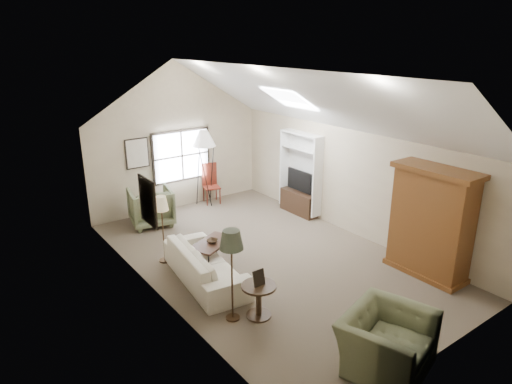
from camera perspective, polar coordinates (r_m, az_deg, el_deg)
room_shell at (r=8.94m, az=1.55°, el=10.35°), size 5.01×8.01×4.00m
window at (r=12.64m, az=-9.29°, el=4.50°), size 1.72×0.08×1.42m
skylight at (r=10.45m, az=4.20°, el=11.61°), size 0.80×1.20×0.52m
wall_art at (r=10.00m, az=-14.06°, el=2.00°), size 1.97×3.71×0.88m
armoire at (r=9.53m, az=21.06°, el=-3.57°), size 0.60×1.50×2.20m
tv_alcove at (r=12.06m, az=5.57°, el=2.49°), size 0.32×1.30×2.10m
media_console at (r=12.31m, az=5.38°, el=-1.32°), size 0.34×1.18×0.60m
tv_panel at (r=12.11m, az=5.47°, el=1.43°), size 0.05×0.90×0.55m
sofa at (r=9.01m, az=-6.34°, el=-8.91°), size 1.23×2.48×0.69m
armchair_near at (r=7.06m, az=15.99°, el=-17.59°), size 1.54×1.43×0.83m
armchair_far at (r=11.77m, az=-12.98°, el=-1.82°), size 1.20×1.22×0.94m
coffee_table at (r=9.62m, az=-5.44°, el=-7.63°), size 1.13×0.91×0.51m
bowl at (r=9.49m, az=-5.49°, el=-6.10°), size 0.31×0.31×0.06m
side_table at (r=7.92m, az=0.35°, el=-13.43°), size 0.67×0.67×0.60m
side_chair at (r=13.01m, az=-5.60°, el=1.03°), size 0.54×0.54×1.13m
tripod_lamp at (r=12.77m, az=-6.41°, el=3.07°), size 0.78×0.78×2.16m
dark_lamp at (r=7.60m, az=-3.02°, el=-10.33°), size 0.45×0.45×1.66m
tan_lamp at (r=9.70m, az=-11.57°, el=-4.53°), size 0.33×0.33×1.49m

